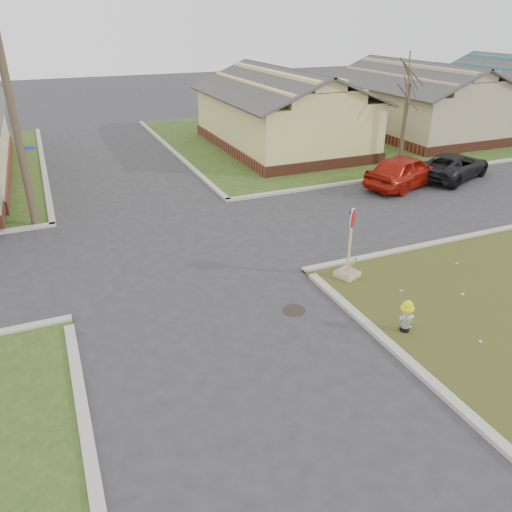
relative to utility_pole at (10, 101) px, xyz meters
name	(u,v)px	position (x,y,z in m)	size (l,w,h in m)	color
ground	(213,318)	(4.20, -8.90, -4.66)	(120.00, 120.00, 0.00)	#2D2D30
verge_far_right	(421,126)	(26.20, 9.10, -4.64)	(37.00, 19.00, 0.05)	#2D4719
curbs	(167,247)	(4.20, -3.90, -4.66)	(80.00, 40.00, 0.12)	#B0AB9F
manhole	(294,310)	(6.40, -9.40, -4.66)	(0.64, 0.64, 0.01)	black
side_house_yellow	(282,111)	(14.20, 7.60, -2.47)	(7.60, 11.60, 4.70)	brown
side_house_tan	(417,100)	(24.20, 7.60, -2.47)	(7.60, 11.60, 4.70)	brown
utility_pole	(10,101)	(0.00, 0.00, 0.00)	(1.80, 0.28, 9.00)	#49392A
tree_mid_right	(404,126)	(18.20, 1.30, -2.51)	(0.22, 0.22, 4.20)	#49392A
fire_hydrant	(407,314)	(8.53, -11.45, -4.12)	(0.33, 0.33, 0.90)	black
stop_sign	(348,262)	(8.79, -8.34, -4.12)	(0.64, 0.63, 2.27)	tan
red_sedan	(405,171)	(16.18, -1.64, -3.89)	(1.81, 4.50, 1.53)	#A3170B
dark_pickup	(453,166)	(19.24, -1.50, -4.03)	(2.09, 4.54, 1.26)	black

